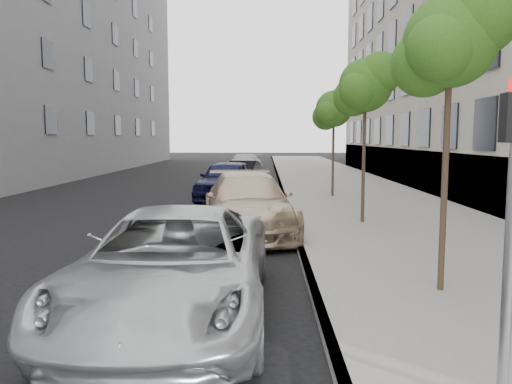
{
  "coord_description": "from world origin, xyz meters",
  "views": [
    {
      "loc": [
        0.38,
        -6.36,
        2.57
      ],
      "look_at": [
        0.19,
        3.43,
        1.5
      ],
      "focal_mm": 35.0,
      "sensor_mm": 36.0,
      "label": 1
    }
  ],
  "objects_px": {
    "tree_far": "(334,109)",
    "signal_pole": "(512,206)",
    "tree_near": "(452,41)",
    "suv": "(248,204)",
    "sedan_rear": "(244,166)",
    "minivan": "(174,266)",
    "tree_mid": "(366,85)",
    "sedan_blue": "(227,180)",
    "sedan_black": "(242,174)"
  },
  "relations": [
    {
      "from": "tree_far",
      "to": "sedan_rear",
      "type": "height_order",
      "value": "tree_far"
    },
    {
      "from": "tree_far",
      "to": "suv",
      "type": "distance_m",
      "value": 8.76
    },
    {
      "from": "signal_pole",
      "to": "sedan_rear",
      "type": "distance_m",
      "value": 28.6
    },
    {
      "from": "sedan_black",
      "to": "sedan_rear",
      "type": "bearing_deg",
      "value": 101.21
    },
    {
      "from": "signal_pole",
      "to": "tree_near",
      "type": "bearing_deg",
      "value": 82.38
    },
    {
      "from": "tree_far",
      "to": "signal_pole",
      "type": "bearing_deg",
      "value": -92.46
    },
    {
      "from": "tree_mid",
      "to": "minivan",
      "type": "xyz_separation_m",
      "value": [
        -4.14,
        -7.51,
        -3.27
      ]
    },
    {
      "from": "tree_far",
      "to": "sedan_rear",
      "type": "relative_size",
      "value": 0.88
    },
    {
      "from": "tree_near",
      "to": "tree_far",
      "type": "height_order",
      "value": "tree_near"
    },
    {
      "from": "tree_far",
      "to": "suv",
      "type": "relative_size",
      "value": 0.82
    },
    {
      "from": "tree_far",
      "to": "sedan_black",
      "type": "xyz_separation_m",
      "value": [
        -4.04,
        4.95,
        -3.07
      ]
    },
    {
      "from": "signal_pole",
      "to": "sedan_blue",
      "type": "xyz_separation_m",
      "value": [
        -3.73,
        16.21,
        -1.15
      ]
    },
    {
      "from": "tree_mid",
      "to": "minivan",
      "type": "bearing_deg",
      "value": -118.86
    },
    {
      "from": "tree_near",
      "to": "minivan",
      "type": "bearing_deg",
      "value": -166.25
    },
    {
      "from": "suv",
      "to": "sedan_rear",
      "type": "height_order",
      "value": "suv"
    },
    {
      "from": "tree_near",
      "to": "suv",
      "type": "relative_size",
      "value": 0.86
    },
    {
      "from": "tree_mid",
      "to": "sedan_black",
      "type": "height_order",
      "value": "tree_mid"
    },
    {
      "from": "signal_pole",
      "to": "sedan_blue",
      "type": "distance_m",
      "value": 16.67
    },
    {
      "from": "tree_near",
      "to": "sedan_rear",
      "type": "distance_m",
      "value": 25.38
    },
    {
      "from": "signal_pole",
      "to": "minivan",
      "type": "bearing_deg",
      "value": 147.17
    },
    {
      "from": "tree_mid",
      "to": "sedan_blue",
      "type": "relative_size",
      "value": 0.99
    },
    {
      "from": "tree_mid",
      "to": "tree_far",
      "type": "bearing_deg",
      "value": 90.0
    },
    {
      "from": "tree_near",
      "to": "minivan",
      "type": "distance_m",
      "value": 5.37
    },
    {
      "from": "tree_near",
      "to": "sedan_blue",
      "type": "bearing_deg",
      "value": 109.33
    },
    {
      "from": "tree_far",
      "to": "sedan_black",
      "type": "height_order",
      "value": "tree_far"
    },
    {
      "from": "minivan",
      "to": "suv",
      "type": "height_order",
      "value": "suv"
    },
    {
      "from": "tree_far",
      "to": "signal_pole",
      "type": "distance_m",
      "value": 16.66
    },
    {
      "from": "sedan_black",
      "to": "sedan_rear",
      "type": "relative_size",
      "value": 0.82
    },
    {
      "from": "suv",
      "to": "tree_mid",
      "type": "bearing_deg",
      "value": 9.9
    },
    {
      "from": "tree_far",
      "to": "sedan_rear",
      "type": "distance_m",
      "value": 12.89
    },
    {
      "from": "tree_near",
      "to": "sedan_blue",
      "type": "relative_size",
      "value": 0.98
    },
    {
      "from": "signal_pole",
      "to": "suv",
      "type": "relative_size",
      "value": 0.53
    },
    {
      "from": "sedan_rear",
      "to": "tree_far",
      "type": "bearing_deg",
      "value": -64.06
    },
    {
      "from": "tree_near",
      "to": "signal_pole",
      "type": "distance_m",
      "value": 4.17
    },
    {
      "from": "tree_far",
      "to": "sedan_rear",
      "type": "bearing_deg",
      "value": 109.72
    },
    {
      "from": "tree_near",
      "to": "sedan_rear",
      "type": "relative_size",
      "value": 0.93
    },
    {
      "from": "minivan",
      "to": "sedan_black",
      "type": "height_order",
      "value": "minivan"
    },
    {
      "from": "tree_near",
      "to": "signal_pole",
      "type": "height_order",
      "value": "tree_near"
    },
    {
      "from": "minivan",
      "to": "sedan_rear",
      "type": "xyz_separation_m",
      "value": [
        -0.09,
        25.81,
        -0.03
      ]
    },
    {
      "from": "suv",
      "to": "sedan_black",
      "type": "bearing_deg",
      "value": 85.7
    },
    {
      "from": "tree_near",
      "to": "sedan_black",
      "type": "height_order",
      "value": "tree_near"
    },
    {
      "from": "tree_near",
      "to": "tree_far",
      "type": "distance_m",
      "value": 13.0
    },
    {
      "from": "tree_mid",
      "to": "sedan_rear",
      "type": "relative_size",
      "value": 0.94
    },
    {
      "from": "suv",
      "to": "sedan_blue",
      "type": "xyz_separation_m",
      "value": [
        -1.11,
        7.2,
        0.03
      ]
    },
    {
      "from": "tree_mid",
      "to": "sedan_black",
      "type": "distance_m",
      "value": 12.6
    },
    {
      "from": "signal_pole",
      "to": "suv",
      "type": "distance_m",
      "value": 9.45
    },
    {
      "from": "tree_mid",
      "to": "sedan_blue",
      "type": "height_order",
      "value": "tree_mid"
    },
    {
      "from": "tree_near",
      "to": "tree_far",
      "type": "bearing_deg",
      "value": 90.0
    },
    {
      "from": "tree_far",
      "to": "suv",
      "type": "bearing_deg",
      "value": -113.79
    },
    {
      "from": "minivan",
      "to": "signal_pole",
      "type": "bearing_deg",
      "value": -36.29
    }
  ]
}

